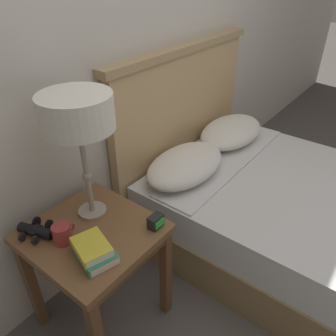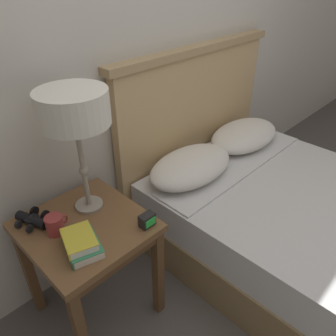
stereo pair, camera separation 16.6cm
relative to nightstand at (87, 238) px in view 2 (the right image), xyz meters
The scene contains 10 objects.
ground_plane 1.02m from the nightstand, 38.50° to the right, with size 20.00×20.00×0.00m, color #514C47.
wall_back 1.09m from the nightstand, 26.79° to the left, with size 8.00×0.06×2.60m.
nightstand is the anchor object (origin of this frame).
bed 1.22m from the nightstand, 27.11° to the right, with size 1.39×1.88×1.17m.
table_lamp 0.59m from the nightstand, 46.44° to the left, with size 0.29×0.29×0.57m.
book_on_nightstand 0.19m from the nightstand, 126.37° to the right, with size 0.18×0.21×0.04m.
book_stacked_on_top 0.21m from the nightstand, 129.33° to the right, with size 0.16×0.19×0.04m.
binoculars_pair 0.26m from the nightstand, 133.33° to the left, with size 0.15×0.16×0.05m.
coffee_mug 0.18m from the nightstand, 159.23° to the left, with size 0.10×0.08×0.08m.
alarm_clock 0.31m from the nightstand, 46.99° to the right, with size 0.07×0.05×0.06m.
Camera 2 is at (-1.20, -0.49, 1.61)m, focal length 35.00 mm.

